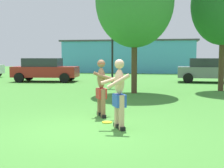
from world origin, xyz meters
name	(u,v)px	position (x,y,z in m)	size (l,w,h in m)	color
ground_plane	(84,130)	(0.00, 0.00, 0.00)	(80.00, 80.00, 0.00)	#428433
player_with_cap	(102,86)	(0.02, 1.68, 0.89)	(0.77, 0.73, 1.64)	black
player_in_blue	(119,92)	(0.78, 0.30, 0.87)	(0.78, 0.66, 1.66)	black
frisbee	(107,122)	(0.36, 0.87, 0.01)	(0.27, 0.27, 0.03)	yellow
car_gray_near_post	(210,70)	(4.37, 14.30, 0.82)	(4.30, 2.02, 1.58)	slate
car_red_mid_lot	(45,69)	(-6.53, 12.75, 0.82)	(4.48, 2.43, 1.58)	maroon
lamp_post	(112,25)	(-1.54, 11.04, 3.55)	(0.60, 0.24, 5.80)	black
outbuilding_behind_lot	(129,56)	(-2.69, 26.05, 1.69)	(14.05, 4.95, 3.36)	#4C9ED1
tree_left_field	(135,1)	(0.22, 7.45, 4.23)	(3.59, 3.59, 6.38)	#4C3823
tree_near_building	(223,5)	(4.33, 9.27, 4.22)	(3.12, 3.12, 6.21)	#4C3823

